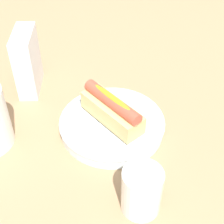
{
  "coord_description": "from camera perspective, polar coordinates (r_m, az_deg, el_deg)",
  "views": [
    {
      "loc": [
        -0.5,
        0.15,
        0.51
      ],
      "look_at": [
        -0.01,
        -0.01,
        0.05
      ],
      "focal_mm": 53.4,
      "sensor_mm": 36.0,
      "label": 1
    }
  ],
  "objects": [
    {
      "name": "ground_plane",
      "position": [
        0.73,
        -1.08,
        -2.65
      ],
      "size": [
        2.4,
        2.4,
        0.0
      ],
      "primitive_type": "plane",
      "color": "#9E7A56"
    },
    {
      "name": "serving_bowl",
      "position": [
        0.71,
        -0.0,
        -2.06
      ],
      "size": [
        0.23,
        0.23,
        0.03
      ],
      "color": "silver",
      "rests_on": "ground_plane"
    },
    {
      "name": "hotdog_front",
      "position": [
        0.68,
        0.0,
        0.49
      ],
      "size": [
        0.16,
        0.1,
        0.06
      ],
      "color": "#DBB270",
      "rests_on": "serving_bowl"
    },
    {
      "name": "water_glass",
      "position": [
        0.57,
        5.5,
        -13.4
      ],
      "size": [
        0.07,
        0.07,
        0.09
      ],
      "color": "white",
      "rests_on": "ground_plane"
    },
    {
      "name": "napkin_box",
      "position": [
        0.82,
        -14.3,
        8.35
      ],
      "size": [
        0.12,
        0.07,
        0.15
      ],
      "primitive_type": "cube",
      "rotation": [
        0.0,
        0.0,
        -0.28
      ],
      "color": "white",
      "rests_on": "ground_plane"
    }
  ]
}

